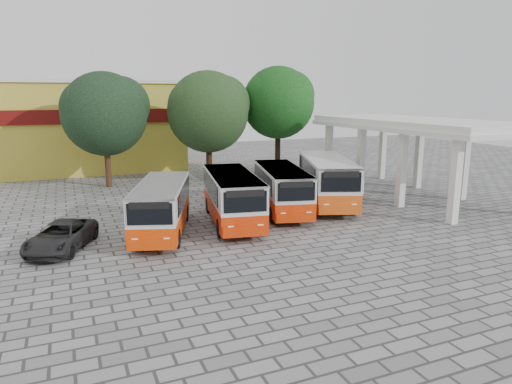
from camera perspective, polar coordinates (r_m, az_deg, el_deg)
name	(u,v)px	position (r m, az deg, el deg)	size (l,w,h in m)	color
ground	(305,227)	(24.83, 6.20, -4.41)	(90.00, 90.00, 0.00)	slate
terminal_shelter	(414,126)	(33.31, 19.10, 7.79)	(6.80, 15.80, 5.40)	silver
shophouse_block	(70,126)	(46.85, -22.21, 7.68)	(20.40, 10.40, 8.30)	gold
bus_far_left	(162,205)	(23.72, -11.70, -1.56)	(4.48, 7.79, 2.63)	#D63400
bus_centre_left	(232,195)	(25.16, -3.00, -0.35)	(3.70, 8.05, 2.78)	red
bus_centre_right	(282,187)	(27.61, 3.25, 0.67)	(4.05, 7.91, 2.70)	#C52A00
bus_far_right	(327,178)	(29.78, 8.85, 1.74)	(5.35, 8.96, 3.02)	#D04A0C
tree_left	(105,111)	(36.75, -18.32, 9.58)	(6.64, 6.33, 8.76)	#4A2D19
tree_middle	(209,109)	(37.62, -5.90, 10.26)	(6.90, 6.57, 8.95)	#321E0F
tree_right	(279,100)	(40.26, 2.88, 11.37)	(6.54, 6.23, 9.46)	black
parked_car	(61,236)	(22.89, -23.19, -5.10)	(2.11, 4.57, 1.27)	black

